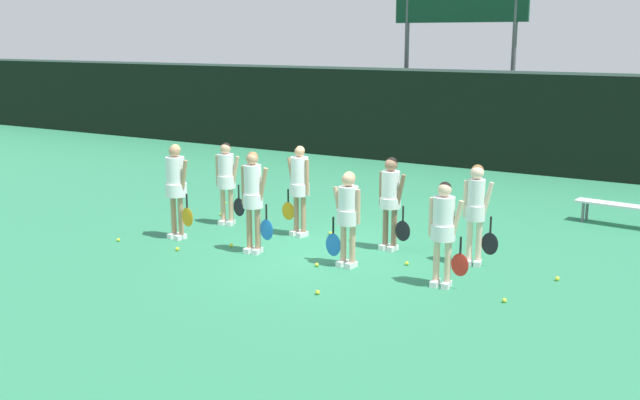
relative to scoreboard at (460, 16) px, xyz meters
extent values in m
plane|color=#2D7F56|center=(1.85, -11.15, -4.36)|extent=(140.00, 140.00, 0.00)
cube|color=black|center=(1.85, -1.61, -2.98)|extent=(60.00, 0.06, 2.77)
cube|color=slate|center=(1.85, -1.61, -1.56)|extent=(60.00, 0.08, 0.08)
cylinder|color=#515156|center=(-1.74, 0.00, -1.61)|extent=(0.14, 0.14, 5.50)
cylinder|color=#515156|center=(1.74, 0.00, -1.61)|extent=(0.14, 0.14, 5.50)
cube|color=#0F3823|center=(0.00, 0.00, 0.48)|extent=(4.24, 0.12, 1.32)
cube|color=silver|center=(6.21, -6.48, -3.94)|extent=(2.05, 0.57, 0.04)
cylinder|color=slate|center=(5.40, -6.26, -4.16)|extent=(0.06, 0.06, 0.41)
cylinder|color=slate|center=(5.37, -6.51, -4.16)|extent=(0.06, 0.06, 0.41)
cylinder|color=tan|center=(-0.84, -11.88, -3.94)|extent=(0.10, 0.10, 0.86)
cylinder|color=tan|center=(-1.03, -11.86, -3.94)|extent=(0.10, 0.10, 0.86)
cube|color=white|center=(-0.84, -11.91, -4.32)|extent=(0.13, 0.25, 0.09)
cube|color=white|center=(-1.03, -11.89, -4.32)|extent=(0.13, 0.25, 0.09)
cylinder|color=white|center=(-0.93, -11.87, -3.42)|extent=(0.40, 0.40, 0.25)
cylinder|color=white|center=(-0.93, -11.87, -3.15)|extent=(0.35, 0.35, 0.71)
sphere|color=tan|center=(-0.93, -11.87, -2.69)|extent=(0.22, 0.22, 0.22)
sphere|color=#D8B772|center=(-0.93, -11.85, -2.66)|extent=(0.20, 0.20, 0.20)
cylinder|color=tan|center=(-0.72, -11.89, -3.16)|extent=(0.22, 0.09, 0.68)
cylinder|color=tan|center=(-1.14, -11.85, -3.16)|extent=(0.08, 0.08, 0.68)
cylinder|color=black|center=(-0.64, -11.91, -3.59)|extent=(0.03, 0.03, 0.27)
ellipsoid|color=orange|center=(-0.64, -11.91, -3.90)|extent=(0.27, 0.03, 0.37)
cylinder|color=tan|center=(0.97, -11.89, -3.93)|extent=(0.10, 0.10, 0.86)
cylinder|color=tan|center=(0.80, -11.91, -3.93)|extent=(0.10, 0.10, 0.86)
cube|color=white|center=(0.97, -11.92, -4.32)|extent=(0.14, 0.25, 0.09)
cube|color=white|center=(0.80, -11.94, -4.32)|extent=(0.14, 0.25, 0.09)
cylinder|color=white|center=(0.88, -11.90, -3.41)|extent=(0.36, 0.36, 0.25)
cylinder|color=white|center=(0.88, -11.90, -3.14)|extent=(0.31, 0.31, 0.72)
sphere|color=tan|center=(0.88, -11.90, -2.68)|extent=(0.21, 0.21, 0.21)
sphere|color=olive|center=(0.88, -11.88, -2.65)|extent=(0.19, 0.19, 0.19)
cylinder|color=tan|center=(1.07, -11.88, -3.15)|extent=(0.22, 0.10, 0.69)
cylinder|color=tan|center=(0.70, -11.93, -3.15)|extent=(0.08, 0.08, 0.69)
cylinder|color=black|center=(1.16, -11.89, -3.59)|extent=(0.03, 0.03, 0.27)
ellipsoid|color=blue|center=(1.16, -11.89, -3.91)|extent=(0.27, 0.03, 0.37)
cylinder|color=tan|center=(2.79, -11.75, -3.98)|extent=(0.10, 0.10, 0.76)
cylinder|color=tan|center=(2.61, -11.73, -3.98)|extent=(0.10, 0.10, 0.76)
cube|color=white|center=(2.79, -11.78, -4.32)|extent=(0.13, 0.25, 0.09)
cube|color=white|center=(2.61, -11.76, -4.32)|extent=(0.13, 0.25, 0.09)
cylinder|color=white|center=(2.70, -11.74, -3.51)|extent=(0.38, 0.38, 0.25)
cylinder|color=white|center=(2.70, -11.74, -3.30)|extent=(0.33, 0.33, 0.60)
sphere|color=tan|center=(2.70, -11.74, -2.89)|extent=(0.23, 0.23, 0.23)
sphere|color=#D8B772|center=(2.71, -11.72, -2.86)|extent=(0.21, 0.21, 0.21)
cylinder|color=tan|center=(2.50, -11.72, -3.32)|extent=(0.20, 0.09, 0.57)
cylinder|color=tan|center=(2.90, -11.75, -3.32)|extent=(0.08, 0.08, 0.57)
cylinder|color=black|center=(2.42, -11.73, -3.69)|extent=(0.03, 0.03, 0.29)
ellipsoid|color=blue|center=(2.42, -11.73, -4.04)|extent=(0.29, 0.03, 0.40)
cylinder|color=beige|center=(4.53, -11.88, -3.98)|extent=(0.10, 0.10, 0.78)
cylinder|color=beige|center=(4.35, -11.90, -3.98)|extent=(0.10, 0.10, 0.78)
cube|color=white|center=(4.53, -11.91, -4.32)|extent=(0.13, 0.25, 0.09)
cube|color=white|center=(4.35, -11.93, -4.32)|extent=(0.13, 0.25, 0.09)
cylinder|color=white|center=(4.44, -11.89, -3.50)|extent=(0.38, 0.38, 0.24)
cylinder|color=white|center=(4.44, -11.89, -3.27)|extent=(0.33, 0.33, 0.63)
sphere|color=beige|center=(4.44, -11.89, -2.85)|extent=(0.21, 0.21, 0.21)
sphere|color=black|center=(4.44, -11.87, -2.82)|extent=(0.19, 0.19, 0.19)
cylinder|color=beige|center=(4.64, -11.87, -3.28)|extent=(0.21, 0.09, 0.60)
cylinder|color=beige|center=(4.25, -11.91, -3.28)|extent=(0.08, 0.08, 0.60)
cylinder|color=black|center=(4.73, -11.88, -3.67)|extent=(0.03, 0.03, 0.26)
ellipsoid|color=red|center=(4.73, -11.88, -3.98)|extent=(0.28, 0.03, 0.36)
cylinder|color=tan|center=(-0.71, -10.51, -3.96)|extent=(0.10, 0.10, 0.80)
cylinder|color=tan|center=(-0.89, -10.54, -3.96)|extent=(0.10, 0.10, 0.80)
cube|color=white|center=(-0.71, -10.54, -4.32)|extent=(0.15, 0.26, 0.09)
cube|color=white|center=(-0.88, -10.57, -4.32)|extent=(0.15, 0.26, 0.09)
cylinder|color=white|center=(-0.80, -10.53, -3.47)|extent=(0.38, 0.38, 0.26)
cylinder|color=white|center=(-0.80, -10.53, -3.24)|extent=(0.33, 0.33, 0.66)
sphere|color=tan|center=(-0.80, -10.53, -2.80)|extent=(0.21, 0.21, 0.21)
sphere|color=black|center=(-0.80, -10.51, -2.77)|extent=(0.20, 0.20, 0.20)
cylinder|color=tan|center=(-0.60, -10.49, -3.25)|extent=(0.21, 0.11, 0.63)
cylinder|color=tan|center=(-0.99, -10.56, -3.25)|extent=(0.08, 0.08, 0.62)
cylinder|color=black|center=(-0.52, -10.49, -3.65)|extent=(0.03, 0.03, 0.27)
ellipsoid|color=black|center=(-0.52, -10.49, -3.98)|extent=(0.28, 0.03, 0.38)
cylinder|color=tan|center=(1.04, -10.51, -3.95)|extent=(0.10, 0.10, 0.83)
cylinder|color=tan|center=(0.85, -10.48, -3.95)|extent=(0.10, 0.10, 0.83)
cube|color=white|center=(1.03, -10.54, -4.32)|extent=(0.15, 0.26, 0.09)
cube|color=white|center=(0.85, -10.51, -4.32)|extent=(0.15, 0.26, 0.09)
cylinder|color=white|center=(0.95, -10.49, -3.45)|extent=(0.38, 0.38, 0.23)
cylinder|color=white|center=(0.95, -10.49, -3.18)|extent=(0.33, 0.33, 0.71)
sphere|color=tan|center=(0.95, -10.49, -2.73)|extent=(0.19, 0.19, 0.19)
sphere|color=#D8B772|center=(0.95, -10.47, -2.71)|extent=(0.18, 0.18, 0.18)
cylinder|color=tan|center=(0.74, -10.46, -3.19)|extent=(0.22, 0.11, 0.67)
cylinder|color=tan|center=(1.14, -10.53, -3.19)|extent=(0.08, 0.08, 0.67)
cylinder|color=black|center=(0.66, -10.46, -3.61)|extent=(0.03, 0.03, 0.26)
ellipsoid|color=orange|center=(0.66, -10.46, -3.92)|extent=(0.29, 0.03, 0.35)
cylinder|color=#8C664C|center=(2.94, -10.48, -3.97)|extent=(0.10, 0.10, 0.80)
cylinder|color=#8C664C|center=(2.77, -10.46, -3.97)|extent=(0.10, 0.10, 0.80)
cube|color=white|center=(2.94, -10.51, -4.32)|extent=(0.14, 0.25, 0.09)
cube|color=white|center=(2.76, -10.49, -4.32)|extent=(0.14, 0.25, 0.09)
cylinder|color=white|center=(2.85, -10.47, -3.50)|extent=(0.38, 0.38, 0.19)
cylinder|color=white|center=(2.85, -10.47, -3.25)|extent=(0.33, 0.33, 0.64)
sphere|color=#8C664C|center=(2.85, -10.47, -2.81)|extent=(0.23, 0.23, 0.23)
sphere|color=black|center=(2.86, -10.45, -2.78)|extent=(0.21, 0.21, 0.21)
cylinder|color=#8C664C|center=(3.06, -10.49, -3.26)|extent=(0.21, 0.10, 0.61)
cylinder|color=#8C664C|center=(2.66, -10.45, -3.26)|extent=(0.08, 0.08, 0.61)
cylinder|color=black|center=(3.13, -10.52, -3.65)|extent=(0.03, 0.03, 0.27)
ellipsoid|color=black|center=(3.13, -10.52, -3.97)|extent=(0.29, 0.03, 0.37)
cylinder|color=beige|center=(4.55, -10.55, -3.96)|extent=(0.10, 0.10, 0.81)
cylinder|color=beige|center=(4.39, -10.58, -3.96)|extent=(0.10, 0.10, 0.81)
cube|color=white|center=(4.55, -10.57, -4.32)|extent=(0.15, 0.26, 0.09)
cube|color=white|center=(4.40, -10.60, -4.32)|extent=(0.15, 0.26, 0.09)
cylinder|color=white|center=(4.47, -10.56, -3.46)|extent=(0.33, 0.33, 0.26)
cylinder|color=white|center=(4.47, -10.56, -3.23)|extent=(0.28, 0.28, 0.65)
sphere|color=beige|center=(4.47, -10.56, -2.79)|extent=(0.23, 0.23, 0.23)
sphere|color=olive|center=(4.47, -10.54, -2.76)|extent=(0.21, 0.21, 0.21)
cylinder|color=beige|center=(4.65, -10.53, -3.24)|extent=(0.21, 0.11, 0.62)
cylinder|color=beige|center=(4.30, -10.59, -3.24)|extent=(0.08, 0.08, 0.62)
cylinder|color=black|center=(4.73, -10.53, -3.64)|extent=(0.03, 0.03, 0.28)
ellipsoid|color=black|center=(4.73, -10.53, -3.97)|extent=(0.29, 0.03, 0.38)
sphere|color=#CCE033|center=(0.32, -11.84, -4.33)|extent=(0.07, 0.07, 0.07)
sphere|color=#CCE033|center=(-0.36, -12.53, -4.33)|extent=(0.07, 0.07, 0.07)
sphere|color=#CCE033|center=(5.50, -12.09, -4.33)|extent=(0.07, 0.07, 0.07)
sphere|color=#CCE033|center=(-2.02, -9.07, -4.33)|extent=(0.07, 0.07, 0.07)
sphere|color=#CCE033|center=(1.97, -10.31, -4.33)|extent=(0.07, 0.07, 0.07)
sphere|color=#CCE033|center=(-1.38, -10.01, -4.33)|extent=(0.07, 0.07, 0.07)
sphere|color=#CCE033|center=(-1.73, -12.64, -4.33)|extent=(0.07, 0.07, 0.07)
sphere|color=#CCE033|center=(3.53, -11.18, -4.33)|extent=(0.07, 0.07, 0.07)
sphere|color=#CCE033|center=(2.28, -12.04, -4.33)|extent=(0.07, 0.07, 0.07)
sphere|color=#CCE033|center=(1.43, -10.15, -4.33)|extent=(0.07, 0.07, 0.07)
sphere|color=#CCE033|center=(5.90, -10.69, -4.33)|extent=(0.07, 0.07, 0.07)
sphere|color=#CCE033|center=(3.01, -13.21, -4.33)|extent=(0.07, 0.07, 0.07)
camera|label=1|loc=(8.55, -22.24, -0.60)|focal=42.00mm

